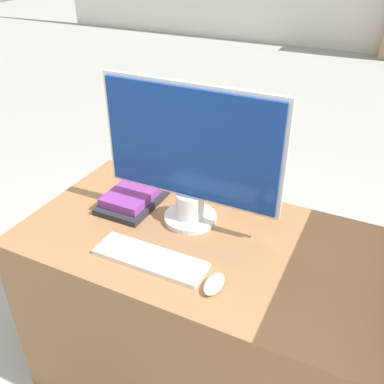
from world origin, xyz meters
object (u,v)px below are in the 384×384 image
at_px(monitor, 190,155).
at_px(book_stack, 134,197).
at_px(mouse, 214,284).
at_px(keyboard, 150,258).

distance_m(monitor, book_stack, 0.35).
xyz_separation_m(monitor, book_stack, (-0.25, 0.01, -0.24)).
distance_m(monitor, mouse, 0.44).
bearing_deg(keyboard, monitor, 86.59).
bearing_deg(mouse, book_stack, 148.09).
distance_m(mouse, book_stack, 0.55).
xyz_separation_m(mouse, book_stack, (-0.47, 0.29, 0.01)).
bearing_deg(book_stack, keyboard, -48.92).
relative_size(monitor, book_stack, 2.35).
xyz_separation_m(monitor, mouse, (0.22, -0.29, -0.25)).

